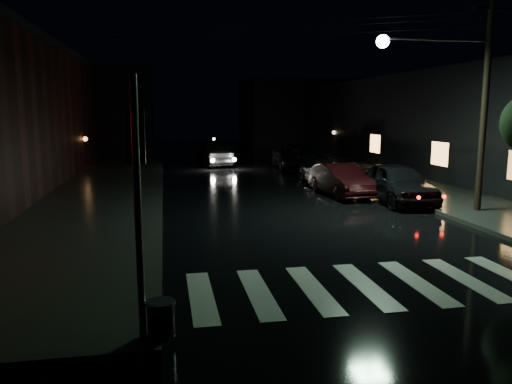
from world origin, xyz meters
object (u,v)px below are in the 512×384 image
parked_car_d (297,157)px  oncoming_car (214,155)px  parked_car_b (341,180)px  parked_car_c (324,171)px  parked_car_a (397,183)px

parked_car_d → oncoming_car: 6.02m
parked_car_b → oncoming_car: 14.03m
parked_car_b → parked_car_d: 10.17m
parked_car_c → parked_car_a: bearing=-78.0°
parked_car_b → parked_car_c: size_ratio=0.95×
parked_car_c → parked_car_b: bearing=-97.3°
parked_car_d → parked_car_b: bearing=-89.4°
oncoming_car → parked_car_c: bearing=108.3°
parked_car_a → parked_car_b: parked_car_a is taller
parked_car_b → parked_car_a: bearing=-54.9°
parked_car_c → parked_car_d: parked_car_d is taller
parked_car_b → parked_car_d: bearing=81.2°
parked_car_d → parked_car_a: bearing=-80.7°
parked_car_a → parked_car_b: 2.66m
parked_car_d → oncoming_car: (-5.12, 3.18, -0.04)m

